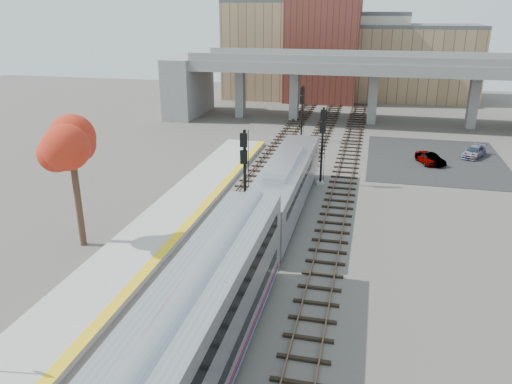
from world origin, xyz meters
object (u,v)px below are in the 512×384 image
at_px(signal_mast_near, 245,182).
at_px(car_b, 431,159).
at_px(locomotive, 285,185).
at_px(signal_mast_far, 302,115).
at_px(coach, 174,375).
at_px(car_c, 474,152).
at_px(car_a, 427,158).
at_px(tree, 71,149).
at_px(signal_mast_mid, 322,147).

distance_m(signal_mast_near, car_b, 25.29).
xyz_separation_m(locomotive, signal_mast_far, (-2.10, 22.70, 0.93)).
bearing_deg(coach, car_b, 72.27).
relative_size(locomotive, car_c, 4.79).
distance_m(locomotive, signal_mast_far, 22.82).
bearing_deg(car_c, signal_mast_far, -160.60).
bearing_deg(locomotive, car_c, 49.27).
relative_size(signal_mast_near, car_a, 2.11).
bearing_deg(signal_mast_far, car_b, -24.71).
relative_size(signal_mast_far, car_c, 1.67).
height_order(car_a, car_c, car_a).
relative_size(signal_mast_far, car_b, 1.96).
xyz_separation_m(coach, car_b, (12.36, 38.65, -2.20)).
xyz_separation_m(tree, car_b, (24.67, 24.96, -6.14)).
height_order(signal_mast_near, signal_mast_far, signal_mast_near).
bearing_deg(coach, car_c, 68.06).
distance_m(locomotive, car_a, 20.27).
relative_size(coach, car_c, 6.29).
bearing_deg(signal_mast_far, car_c, -8.35).
bearing_deg(signal_mast_mid, car_a, 42.63).
xyz_separation_m(locomotive, signal_mast_mid, (2.00, 7.11, 1.25)).
bearing_deg(locomotive, signal_mast_far, 95.29).
bearing_deg(signal_mast_near, car_c, 51.69).
height_order(signal_mast_near, car_b, signal_mast_near).
height_order(tree, car_b, tree).
bearing_deg(car_c, car_a, -117.36).
bearing_deg(signal_mast_mid, car_c, 40.18).
height_order(signal_mast_near, car_a, signal_mast_near).
height_order(coach, signal_mast_far, signal_mast_far).
height_order(locomotive, car_c, locomotive).
xyz_separation_m(tree, car_c, (29.43, 28.79, -6.12)).
distance_m(tree, car_a, 35.51).
distance_m(car_b, car_c, 6.11).
bearing_deg(car_a, signal_mast_mid, -155.99).
bearing_deg(signal_mast_mid, tree, -131.77).
xyz_separation_m(signal_mast_mid, tree, (-14.31, -16.02, 3.21)).
xyz_separation_m(locomotive, coach, (-0.00, -22.61, 0.52)).
height_order(signal_mast_mid, car_a, signal_mast_mid).
xyz_separation_m(coach, signal_mast_mid, (2.00, 29.72, 0.73)).
bearing_deg(car_b, tree, -171.89).
height_order(signal_mast_near, signal_mast_mid, signal_mast_near).
bearing_deg(signal_mast_near, tree, -156.41).
height_order(coach, tree, tree).
relative_size(coach, tree, 2.75).
height_order(car_b, car_c, car_c).
xyz_separation_m(signal_mast_far, car_c, (19.22, -2.82, -2.59)).
relative_size(signal_mast_far, tree, 0.73).
bearing_deg(signal_mast_near, signal_mast_far, 90.00).
bearing_deg(car_b, coach, -144.95).
bearing_deg(car_c, tree, -107.88).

